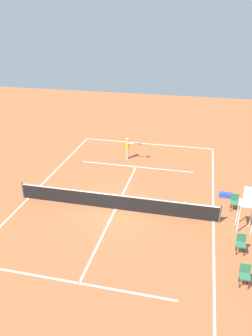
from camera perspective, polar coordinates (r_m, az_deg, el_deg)
The scene contains 10 objects.
ground_plane at distance 19.32m, azimuth -1.84°, elevation -7.10°, with size 60.00×60.00×0.00m, color #AD5933.
court_lines at distance 19.32m, azimuth -1.84°, elevation -7.09°, with size 11.20×21.84×0.01m.
tennis_net at distance 19.06m, azimuth -1.86°, elevation -5.84°, with size 11.80×0.10×1.07m.
player_serving at distance 25.45m, azimuth 0.37°, elevation 3.76°, with size 1.29×0.49×1.70m.
tennis_ball at distance 24.01m, azimuth -1.82°, elevation -0.18°, with size 0.07×0.07×0.07m, color #CCE033.
umpire_chair at distance 17.92m, azimuth 20.30°, elevation -5.64°, with size 0.80×0.80×2.41m.
courtside_chair_near at distance 16.79m, azimuth 19.27°, elevation -12.11°, with size 0.44×0.46×0.95m.
courtside_chair_mid at distance 20.00m, azimuth 18.28°, elevation -5.51°, with size 0.44×0.46×0.95m.
courtside_chair_far at distance 15.16m, azimuth 19.86°, elevation -16.88°, with size 0.44×0.46×0.95m.
equipment_bag at distance 21.32m, azimuth 16.82°, elevation -4.48°, with size 0.76×0.32×0.30m, color #2647B7.
Camera 1 is at (-4.32, 15.75, 10.33)m, focal length 35.25 mm.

